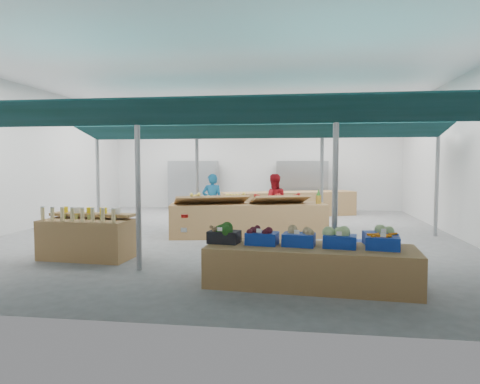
{
  "coord_description": "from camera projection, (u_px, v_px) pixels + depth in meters",
  "views": [
    {
      "loc": [
        1.9,
        -11.4,
        1.97
      ],
      "look_at": [
        0.53,
        -1.6,
        1.28
      ],
      "focal_mm": 32.0,
      "sensor_mm": 36.0,
      "label": 1
    }
  ],
  "objects": [
    {
      "name": "apple_heap_red",
      "position": [
        280.0,
        198.0,
        11.22
      ],
      "size": [
        1.65,
        1.2,
        0.27
      ],
      "rotation": [
        0.0,
        0.0,
        0.38
      ],
      "color": "#997247",
      "rests_on": "fruit_counter"
    },
    {
      "name": "floor",
      "position": [
        229.0,
        234.0,
        11.66
      ],
      "size": [
        13.0,
        13.0,
        0.0
      ],
      "primitive_type": "plane",
      "color": "slate",
      "rests_on": "ground"
    },
    {
      "name": "pineapple",
      "position": [
        318.0,
        197.0,
        11.26
      ],
      "size": [
        0.14,
        0.14,
        0.39
      ],
      "rotation": [
        0.0,
        0.0,
        0.38
      ],
      "color": "#8C6019",
      "rests_on": "fruit_counter"
    },
    {
      "name": "vendor_left",
      "position": [
        212.0,
        202.0,
        12.54
      ],
      "size": [
        0.66,
        0.5,
        1.63
      ],
      "primitive_type": "imported",
      "rotation": [
        0.0,
        0.0,
        3.33
      ],
      "color": "#18659F",
      "rests_on": "floor"
    },
    {
      "name": "crate_broccoli",
      "position": [
        224.0,
        233.0,
        7.07
      ],
      "size": [
        0.55,
        0.44,
        0.35
      ],
      "rotation": [
        0.0,
        0.0,
        -0.15
      ],
      "color": "black",
      "rests_on": "veg_counter"
    },
    {
      "name": "hall",
      "position": [
        236.0,
        140.0,
        12.9
      ],
      "size": [
        13.0,
        13.0,
        13.0
      ],
      "color": "silver",
      "rests_on": "ground"
    },
    {
      "name": "crate_beets",
      "position": [
        262.0,
        236.0,
        6.93
      ],
      "size": [
        0.55,
        0.44,
        0.29
      ],
      "rotation": [
        0.0,
        0.0,
        -0.15
      ],
      "color": "navy",
      "rests_on": "veg_counter"
    },
    {
      "name": "back_shelving_left",
      "position": [
        193.0,
        185.0,
        17.86
      ],
      "size": [
        2.0,
        0.5,
        2.0
      ],
      "primitive_type": "cube",
      "color": "#B23F33",
      "rests_on": "floor"
    },
    {
      "name": "fruit_counter",
      "position": [
        248.0,
        220.0,
        11.31
      ],
      "size": [
        4.2,
        1.72,
        0.88
      ],
      "primitive_type": "cube",
      "rotation": [
        0.0,
        0.0,
        0.19
      ],
      "color": "olive",
      "rests_on": "floor"
    },
    {
      "name": "pole_ribbon",
      "position": [
        185.0,
        217.0,
        6.92
      ],
      "size": [
        0.12,
        0.12,
        0.28
      ],
      "color": "red",
      "rests_on": "pole_grid"
    },
    {
      "name": "bottle_shelf",
      "position": [
        87.0,
        237.0,
        8.74
      ],
      "size": [
        1.86,
        1.21,
        1.08
      ],
      "rotation": [
        0.0,
        0.0,
        -0.07
      ],
      "color": "olive",
      "rests_on": "floor"
    },
    {
      "name": "crate_celeriac",
      "position": [
        299.0,
        237.0,
        6.81
      ],
      "size": [
        0.55,
        0.44,
        0.31
      ],
      "rotation": [
        0.0,
        0.0,
        -0.15
      ],
      "color": "navy",
      "rests_on": "veg_counter"
    },
    {
      "name": "awnings",
      "position": [
        249.0,
        126.0,
        9.63
      ],
      "size": [
        9.5,
        7.08,
        0.3
      ],
      "color": "#0A2E2C",
      "rests_on": "pole_grid"
    },
    {
      "name": "vendor_right",
      "position": [
        274.0,
        202.0,
        12.29
      ],
      "size": [
        0.9,
        0.76,
        1.63
      ],
      "primitive_type": "imported",
      "rotation": [
        0.0,
        0.0,
        3.33
      ],
      "color": "red",
      "rests_on": "floor"
    },
    {
      "name": "back_shelving_right",
      "position": [
        302.0,
        186.0,
        17.24
      ],
      "size": [
        2.0,
        0.5,
        2.0
      ],
      "primitive_type": "cube",
      "color": "#B23F33",
      "rests_on": "floor"
    },
    {
      "name": "apple_heap_yellow",
      "position": [
        211.0,
        198.0,
        11.13
      ],
      "size": [
        2.02,
        1.35,
        0.27
      ],
      "rotation": [
        0.0,
        0.0,
        0.38
      ],
      "color": "#997247",
      "rests_on": "fruit_counter"
    },
    {
      "name": "crate_extra",
      "position": [
        380.0,
        235.0,
        6.93
      ],
      "size": [
        0.53,
        0.42,
        0.32
      ],
      "rotation": [
        0.0,
        0.0,
        0.08
      ],
      "color": "navy",
      "rests_on": "veg_counter"
    },
    {
      "name": "sparrow",
      "position": [
        214.0,
        229.0,
        6.98
      ],
      "size": [
        0.12,
        0.09,
        0.11
      ],
      "rotation": [
        0.0,
        0.0,
        -0.15
      ],
      "color": "brown",
      "rests_on": "crate_broccoli"
    },
    {
      "name": "pole_grid",
      "position": [
        249.0,
        169.0,
        9.7
      ],
      "size": [
        10.0,
        4.6,
        3.0
      ],
      "color": "gray",
      "rests_on": "floor"
    },
    {
      "name": "crate_stack",
      "position": [
        353.0,
        256.0,
        7.71
      ],
      "size": [
        0.53,
        0.42,
        0.57
      ],
      "primitive_type": "cube",
      "rotation": [
        0.0,
        0.0,
        -0.21
      ],
      "color": "navy",
      "rests_on": "floor"
    },
    {
      "name": "crate_carrots",
      "position": [
        383.0,
        242.0,
        6.54
      ],
      "size": [
        0.55,
        0.44,
        0.29
      ],
      "rotation": [
        0.0,
        0.0,
        -0.15
      ],
      "color": "navy",
      "rests_on": "veg_counter"
    },
    {
      "name": "crate_cabbage",
      "position": [
        340.0,
        238.0,
        6.67
      ],
      "size": [
        0.55,
        0.44,
        0.35
      ],
      "rotation": [
        0.0,
        0.0,
        -0.15
      ],
      "color": "navy",
      "rests_on": "veg_counter"
    },
    {
      "name": "far_counter",
      "position": [
        289.0,
        204.0,
        15.67
      ],
      "size": [
        4.95,
        2.76,
        0.89
      ],
      "primitive_type": "cube",
      "rotation": [
        0.0,
        0.0,
        0.38
      ],
      "color": "olive",
      "rests_on": "floor"
    },
    {
      "name": "veg_counter",
      "position": [
        310.0,
        266.0,
        6.8
      ],
      "size": [
        3.35,
        1.34,
        0.64
      ],
      "primitive_type": "cube",
      "rotation": [
        0.0,
        0.0,
        -0.08
      ],
      "color": "olive",
      "rests_on": "floor"
    }
  ]
}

